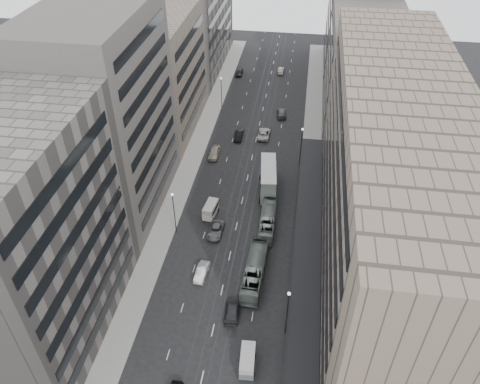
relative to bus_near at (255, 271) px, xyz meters
The scene contains 28 objects.
ground 6.11m from the bus_near, 138.95° to the right, with size 220.00×220.00×0.00m, color black.
sidewalk_right 34.50m from the bus_near, 77.34° to the left, with size 4.00×125.00×0.15m, color gray.
sidewalk_left 37.46m from the bus_near, 116.07° to the left, with size 4.00×125.00×0.15m, color gray.
department_store 22.00m from the bus_near, 13.64° to the left, with size 19.20×60.00×30.00m.
building_right_mid 52.10m from the bus_near, 70.49° to the left, with size 15.00×28.00×24.00m, color #514B46.
building_right_far 80.92m from the bus_near, 77.69° to the left, with size 15.00×32.00×28.00m, color slate.
building_left_a 31.53m from the bus_near, 155.41° to the right, with size 15.00×28.00×30.00m, color slate.
building_left_b 33.75m from the bus_near, 149.76° to the left, with size 15.00×26.00×34.00m, color #514B46.
building_left_c 50.66m from the bus_near, 121.63° to the left, with size 15.00×28.00×25.00m, color #75665B.
building_left_d 80.44m from the bus_near, 109.06° to the left, with size 15.00×38.00×28.00m, color slate.
lamp_right_near 10.92m from the bus_near, 59.39° to the right, with size 0.44×0.44×8.32m.
lamp_right_far 31.77m from the bus_near, 80.43° to the left, with size 0.44×0.44×8.32m.
lamp_left_near 16.71m from the bus_near, 150.13° to the left, with size 0.44×0.44×8.32m.
lamp_left_far 53.17m from the bus_near, 105.47° to the left, with size 0.44×0.44×8.32m.
bus_near is the anchor object (origin of this frame).
bus_far 11.70m from the bus_near, 86.28° to the left, with size 2.40×10.24×2.85m, color gray.
double_decker 21.59m from the bus_near, 90.52° to the left, with size 3.83×9.95×5.31m.
vw_microbus 14.48m from the bus_near, 86.55° to the right, with size 2.17×4.39×2.32m.
panel_van 16.13m from the bus_near, 125.13° to the left, with size 2.39×4.20×2.52m.
sedan_1 8.04m from the bus_near, behind, with size 1.49×4.29×1.41m, color silver.
sedan_2 11.70m from the bus_near, 130.60° to the left, with size 2.27×4.93×1.37m, color slate.
sedan_3 7.16m from the bus_near, 108.44° to the right, with size 2.14×5.26×1.53m, color #272729.
sedan_4 33.77m from the bus_near, 111.14° to the left, with size 2.01×5.01×1.71m, color #B3A994.
sedan_5 40.07m from the bus_near, 101.90° to the left, with size 1.62×4.65×1.53m, color black.
sedan_6 40.72m from the bus_near, 94.17° to the left, with size 2.50×5.43×1.51m, color #B8B8B4.
sedan_7 50.46m from the bus_near, 89.89° to the left, with size 1.99×4.89×1.42m, color #58585A.
sedan_8 72.56m from the bus_near, 100.28° to the left, with size 1.73×4.29×1.46m, color black.
sedan_9 74.51m from the bus_near, 91.46° to the left, with size 1.46×4.19×1.38m, color #B1AA93.
Camera 1 is at (9.18, -43.00, 53.76)m, focal length 35.00 mm.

